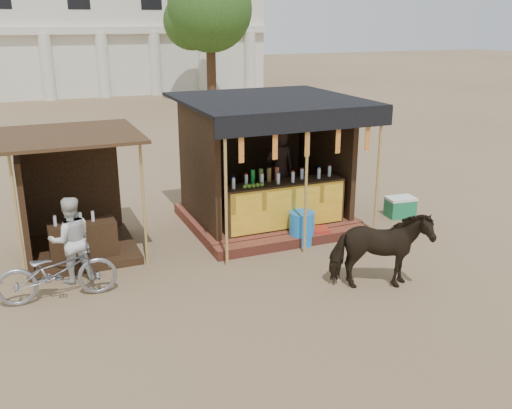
{
  "coord_description": "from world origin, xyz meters",
  "views": [
    {
      "loc": [
        -3.85,
        -7.55,
        4.36
      ],
      "look_at": [
        0.0,
        1.6,
        1.1
      ],
      "focal_mm": 40.0,
      "sensor_mm": 36.0,
      "label": 1
    }
  ],
  "objects": [
    {
      "name": "ground",
      "position": [
        0.0,
        0.0,
        0.0
      ],
      "size": [
        120.0,
        120.0,
        0.0
      ],
      "primitive_type": "plane",
      "color": "#846B4C",
      "rests_on": "ground"
    },
    {
      "name": "blue_barrel",
      "position": [
        1.17,
        2.0,
        0.33
      ],
      "size": [
        0.6,
        0.6,
        0.67
      ],
      "primitive_type": "cylinder",
      "rotation": [
        0.0,
        0.0,
        0.2
      ],
      "color": "blue",
      "rests_on": "ground"
    },
    {
      "name": "cow",
      "position": [
        1.43,
        -0.3,
        0.68
      ],
      "size": [
        1.77,
        1.21,
        1.37
      ],
      "primitive_type": "imported",
      "rotation": [
        0.0,
        0.0,
        1.25
      ],
      "color": "black",
      "rests_on": "ground"
    },
    {
      "name": "background_building",
      "position": [
        -2.0,
        29.94,
        3.98
      ],
      "size": [
        26.0,
        7.45,
        8.18
      ],
      "color": "silver",
      "rests_on": "ground"
    },
    {
      "name": "bystander",
      "position": [
        -3.26,
        2.0,
        0.76
      ],
      "size": [
        0.77,
        0.61,
        1.52
      ],
      "primitive_type": "imported",
      "rotation": [
        0.0,
        0.0,
        3.2
      ],
      "color": "silver",
      "rests_on": "ground"
    },
    {
      "name": "cooler",
      "position": [
        4.02,
        2.6,
        0.23
      ],
      "size": [
        0.68,
        0.5,
        0.46
      ],
      "color": "#1B7A49",
      "rests_on": "ground"
    },
    {
      "name": "main_stall",
      "position": [
        1.03,
        3.36,
        1.03
      ],
      "size": [
        3.6,
        3.61,
        2.78
      ],
      "color": "brown",
      "rests_on": "ground"
    },
    {
      "name": "red_crate",
      "position": [
        1.54,
        2.0,
        0.14
      ],
      "size": [
        0.5,
        0.44,
        0.27
      ],
      "primitive_type": "cube",
      "rotation": [
        0.0,
        0.0,
        -0.2
      ],
      "color": "#A6281B",
      "rests_on": "ground"
    },
    {
      "name": "tree",
      "position": [
        5.81,
        22.14,
        4.63
      ],
      "size": [
        4.5,
        4.4,
        7.0
      ],
      "color": "#382314",
      "rests_on": "ground"
    },
    {
      "name": "motorbike",
      "position": [
        -3.56,
        1.38,
        0.49
      ],
      "size": [
        1.89,
        0.72,
        0.98
      ],
      "primitive_type": "imported",
      "rotation": [
        0.0,
        0.0,
        1.53
      ],
      "color": "gray",
      "rests_on": "ground"
    },
    {
      "name": "secondary_stall",
      "position": [
        -3.17,
        3.24,
        0.85
      ],
      "size": [
        2.4,
        2.4,
        2.38
      ],
      "color": "#372614",
      "rests_on": "ground"
    }
  ]
}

